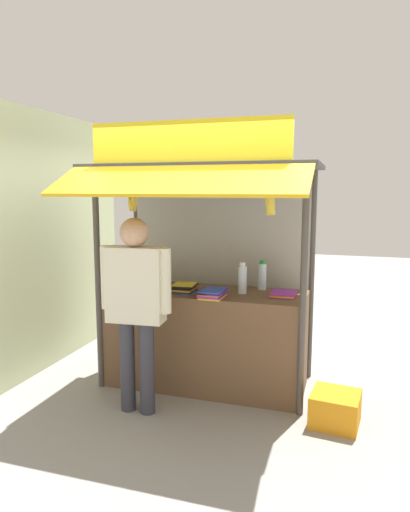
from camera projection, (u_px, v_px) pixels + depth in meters
name	position (u px, v px, depth m)	size (l,w,h in m)	color
ground_plane	(205.00, 384.00, 4.67)	(20.00, 20.00, 0.00)	gray
stall_counter	(205.00, 338.00, 4.60)	(1.96, 0.70, 0.97)	brown
stall_structure	(209.00, 231.00, 4.57)	(2.16, 1.61, 2.54)	#4C4742
water_bottle_front_left	(159.00, 274.00, 4.91)	(0.06, 0.06, 0.22)	silver
water_bottle_back_left	(262.00, 276.00, 4.59)	(0.08, 0.08, 0.30)	silver
water_bottle_back_right	(242.00, 279.00, 4.42)	(0.08, 0.08, 0.30)	silver
water_bottle_far_right	(134.00, 271.00, 4.95)	(0.07, 0.07, 0.26)	silver
magazine_stack_right	(156.00, 289.00, 4.51)	(0.19, 0.26, 0.05)	green
magazine_stack_center	(283.00, 294.00, 4.32)	(0.25, 0.28, 0.04)	purple
magazine_stack_front_right	(212.00, 293.00, 4.27)	(0.24, 0.31, 0.07)	yellow
magazine_stack_far_left	(184.00, 288.00, 4.48)	(0.24, 0.26, 0.08)	blue
banana_bunch_leftmost	(270.00, 205.00, 3.77)	(0.11, 0.10, 0.31)	#332D23
banana_bunch_rightmost	(133.00, 204.00, 4.14)	(0.10, 0.10, 0.30)	#332D23
vendor_person	(136.00, 297.00, 3.96)	(0.65, 0.25, 1.72)	#383842
plastic_crate	(335.00, 409.00, 3.86)	(0.39, 0.39, 0.27)	orange
neighbour_wall	(56.00, 239.00, 5.32)	(0.20, 2.40, 2.79)	#B8C593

